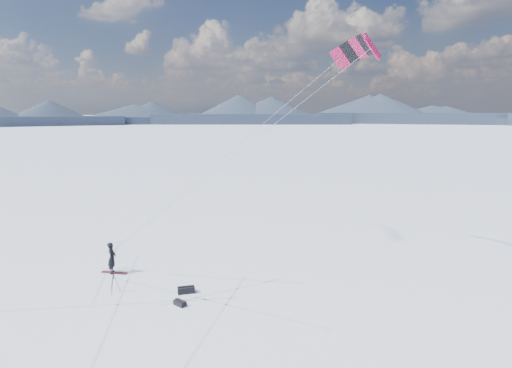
% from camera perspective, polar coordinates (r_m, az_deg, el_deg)
% --- Properties ---
extents(ground, '(1800.00, 1800.00, 0.00)m').
position_cam_1_polar(ground, '(24.52, -15.48, -13.42)').
color(ground, white).
extents(horizon_hills, '(704.00, 705.94, 9.43)m').
position_cam_1_polar(horizon_hills, '(23.27, -15.92, -4.32)').
color(horizon_hills, black).
rests_on(horizon_hills, ground).
extents(snow_tracks, '(17.62, 10.25, 0.01)m').
position_cam_1_polar(snow_tracks, '(24.40, -14.75, -13.49)').
color(snow_tracks, silver).
rests_on(snow_tracks, ground).
extents(snowkiter, '(0.61, 0.78, 1.89)m').
position_cam_1_polar(snowkiter, '(27.23, -18.55, -11.20)').
color(snowkiter, black).
rests_on(snowkiter, ground).
extents(snowboard, '(1.63, 0.39, 0.04)m').
position_cam_1_polar(snowboard, '(27.22, -18.36, -11.15)').
color(snowboard, maroon).
rests_on(snowboard, ground).
extents(tripod, '(0.59, 0.52, 1.23)m').
position_cam_1_polar(tripod, '(24.24, -18.46, -11.83)').
color(tripod, black).
rests_on(tripod, ground).
extents(gear_bag_a, '(0.97, 0.74, 0.39)m').
position_cam_1_polar(gear_bag_a, '(23.51, -9.30, -13.75)').
color(gear_bag_a, black).
rests_on(gear_bag_a, ground).
extents(gear_bag_b, '(0.74, 0.63, 0.31)m').
position_cam_1_polar(gear_bag_b, '(22.22, -10.12, -15.34)').
color(gear_bag_b, black).
rests_on(gear_bag_b, ground).
extents(power_kite, '(15.46, 7.38, 12.67)m').
position_cam_1_polar(power_kite, '(27.39, 13.50, 16.94)').
color(power_kite, '#AF1344').
rests_on(power_kite, ground).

